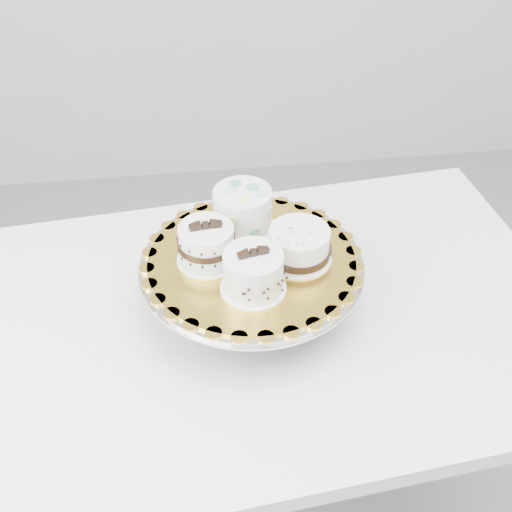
{
  "coord_description": "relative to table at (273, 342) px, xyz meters",
  "views": [
    {
      "loc": [
        -0.1,
        -0.7,
        1.61
      ],
      "look_at": [
        0.01,
        0.14,
        0.87
      ],
      "focal_mm": 45.0,
      "sensor_mm": 36.0,
      "label": 1
    }
  ],
  "objects": [
    {
      "name": "cake_banded",
      "position": [
        -0.12,
        0.03,
        0.24
      ],
      "size": [
        0.11,
        0.11,
        0.09
      ],
      "rotation": [
        0.0,
        0.0,
        0.1
      ],
      "color": "white",
      "rests_on": "cake_board"
    },
    {
      "name": "cake_stand",
      "position": [
        -0.04,
        0.02,
        0.16
      ],
      "size": [
        0.4,
        0.4,
        0.11
      ],
      "color": "gray",
      "rests_on": "table"
    },
    {
      "name": "cake_board",
      "position": [
        -0.04,
        0.02,
        0.2
      ],
      "size": [
        0.43,
        0.43,
        0.01
      ],
      "primitive_type": "cylinder",
      "rotation": [
        0.0,
        0.0,
        -0.18
      ],
      "color": "gold",
      "rests_on": "cake_stand"
    },
    {
      "name": "table",
      "position": [
        0.0,
        0.0,
        0.0
      ],
      "size": [
        1.17,
        0.84,
        0.75
      ],
      "rotation": [
        0.0,
        0.0,
        0.1
      ],
      "color": "white",
      "rests_on": "floor"
    },
    {
      "name": "cake_ribbon",
      "position": [
        0.04,
        0.01,
        0.23
      ],
      "size": [
        0.12,
        0.12,
        0.06
      ],
      "rotation": [
        0.0,
        0.0,
        -0.1
      ],
      "color": "white",
      "rests_on": "cake_board"
    },
    {
      "name": "cake_dots",
      "position": [
        -0.04,
        0.11,
        0.24
      ],
      "size": [
        0.14,
        0.14,
        0.08
      ],
      "rotation": [
        0.0,
        0.0,
        0.37
      ],
      "color": "white",
      "rests_on": "cake_board"
    },
    {
      "name": "cake_swirl",
      "position": [
        -0.05,
        -0.05,
        0.24
      ],
      "size": [
        0.12,
        0.12,
        0.09
      ],
      "rotation": [
        0.0,
        0.0,
        0.2
      ],
      "color": "white",
      "rests_on": "cake_board"
    }
  ]
}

